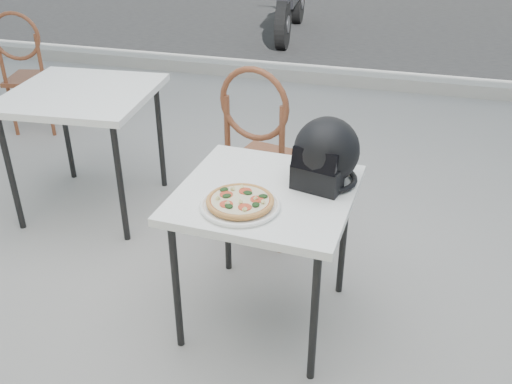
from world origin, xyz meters
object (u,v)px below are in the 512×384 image
(cafe_chair_side, at_px, (27,66))
(cafe_table_main, at_px, (266,203))
(pizza, at_px, (240,201))
(helmet, at_px, (325,155))
(motorcycle, at_px, (292,1))
(plate, at_px, (240,205))
(cafe_chair_main, at_px, (262,146))
(cafe_table_side, at_px, (82,102))

(cafe_chair_side, bearing_deg, cafe_table_main, 130.82)
(cafe_table_main, bearing_deg, pizza, -110.58)
(helmet, bearing_deg, motorcycle, 117.63)
(plate, xyz_separation_m, cafe_chair_main, (-0.13, 0.80, -0.12))
(cafe_table_main, relative_size, cafe_chair_side, 0.78)
(helmet, height_order, cafe_table_side, helmet)
(pizza, distance_m, cafe_chair_main, 0.82)
(plate, distance_m, motorcycle, 5.45)
(plate, relative_size, cafe_chair_side, 0.37)
(cafe_table_main, distance_m, helmet, 0.32)
(helmet, bearing_deg, plate, -119.16)
(pizza, bearing_deg, cafe_table_side, 144.27)
(helmet, relative_size, cafe_chair_main, 0.34)
(plate, relative_size, motorcycle, 0.19)
(plate, height_order, pizza, pizza)
(cafe_table_main, xyz_separation_m, helmet, (0.22, 0.14, 0.19))
(helmet, bearing_deg, cafe_chair_main, 142.47)
(cafe_table_main, relative_size, helmet, 2.18)
(cafe_table_main, xyz_separation_m, cafe_chair_main, (-0.19, 0.64, -0.05))
(pizza, bearing_deg, plate, -103.32)
(cafe_table_main, distance_m, motorcycle, 5.30)
(pizza, bearing_deg, motorcycle, 100.39)
(cafe_table_side, height_order, cafe_chair_side, cafe_chair_side)
(pizza, height_order, cafe_chair_side, cafe_chair_side)
(cafe_chair_side, xyz_separation_m, motorcycle, (1.26, 3.57, -0.11))
(cafe_table_side, relative_size, motorcycle, 0.44)
(plate, distance_m, cafe_chair_main, 0.82)
(cafe_table_side, bearing_deg, plate, -35.74)
(cafe_table_main, height_order, helmet, helmet)
(cafe_chair_side, height_order, motorcycle, same)
(cafe_chair_main, bearing_deg, pizza, 111.29)
(cafe_table_main, relative_size, motorcycle, 0.39)
(cafe_table_main, xyz_separation_m, plate, (-0.06, -0.16, 0.07))
(cafe_table_main, xyz_separation_m, motorcycle, (-1.04, 5.20, -0.19))
(cafe_table_main, distance_m, cafe_chair_main, 0.67)
(pizza, distance_m, cafe_table_side, 1.48)
(plate, bearing_deg, motorcycle, 100.39)
(cafe_chair_side, bearing_deg, cafe_chair_main, 141.04)
(cafe_chair_main, relative_size, cafe_chair_side, 1.06)
(plate, height_order, motorcycle, motorcycle)
(cafe_table_side, xyz_separation_m, motorcycle, (0.22, 4.49, -0.26))
(cafe_table_main, height_order, cafe_chair_main, cafe_chair_main)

